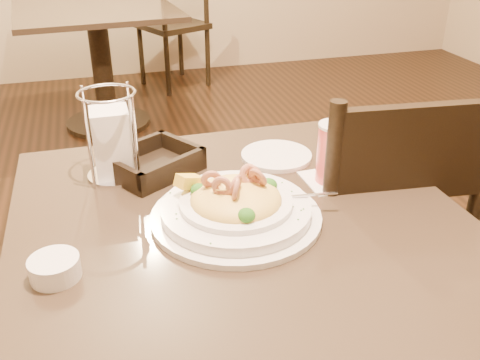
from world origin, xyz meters
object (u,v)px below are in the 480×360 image
object	(u,v)px
background_table	(100,47)
dining_chair_far	(176,20)
pasta_bowl	(236,206)
bread_basket	(153,164)
side_plate	(276,156)
main_table	(243,308)
napkin_caddy	(112,141)
butter_ramekin	(55,268)
dining_chair_near	(373,237)
drink_glass	(334,154)

from	to	relation	value
background_table	dining_chair_far	distance (m)	0.86
pasta_bowl	bread_basket	size ratio (longest dim) A/B	1.52
side_plate	pasta_bowl	bearing A→B (deg)	-124.99
main_table	napkin_caddy	xyz separation A→B (m)	(-0.23, 0.27, 0.31)
dining_chair_far	side_plate	distance (m)	2.84
dining_chair_far	butter_ramekin	distance (m)	3.26
main_table	napkin_caddy	bearing A→B (deg)	130.58
dining_chair_far	bread_basket	size ratio (longest dim) A/B	3.76
side_plate	dining_chair_near	bearing A→B (deg)	-19.18
butter_ramekin	main_table	bearing A→B (deg)	13.66
napkin_caddy	side_plate	size ratio (longest dim) A/B	1.17
main_table	butter_ramekin	xyz separation A→B (m)	(-0.35, -0.09, 0.25)
background_table	bread_basket	distance (m)	2.18
pasta_bowl	drink_glass	size ratio (longest dim) A/B	2.73
napkin_caddy	background_table	bearing A→B (deg)	88.83
background_table	dining_chair_far	size ratio (longest dim) A/B	1.04
drink_glass	napkin_caddy	world-z (taller)	napkin_caddy
dining_chair_far	napkin_caddy	xyz separation A→B (m)	(-0.62, -2.81, 0.31)
background_table	side_plate	world-z (taller)	side_plate
bread_basket	dining_chair_near	bearing A→B (deg)	-9.65
butter_ramekin	dining_chair_near	bearing A→B (deg)	18.36
main_table	drink_glass	distance (m)	0.39
butter_ramekin	napkin_caddy	bearing A→B (deg)	70.23
drink_glass	butter_ramekin	distance (m)	0.62
drink_glass	bread_basket	xyz separation A→B (m)	(-0.38, 0.16, -0.05)
dining_chair_near	dining_chair_far	xyz separation A→B (m)	(-0.02, 2.91, 0.00)
dining_chair_near	bread_basket	xyz separation A→B (m)	(-0.55, 0.09, 0.24)
dining_chair_near	drink_glass	xyz separation A→B (m)	(-0.17, -0.06, 0.29)
main_table	dining_chair_near	distance (m)	0.44
dining_chair_far	drink_glass	size ratio (longest dim) A/B	6.76
pasta_bowl	side_plate	size ratio (longest dim) A/B	2.17
bread_basket	background_table	bearing A→B (deg)	91.10
dining_chair_far	pasta_bowl	distance (m)	3.11
dining_chair_far	drink_glass	world-z (taller)	dining_chair_far
dining_chair_near	pasta_bowl	bearing A→B (deg)	26.43
main_table	pasta_bowl	world-z (taller)	pasta_bowl
dining_chair_far	background_table	bearing A→B (deg)	24.40
drink_glass	pasta_bowl	bearing A→B (deg)	-159.06
background_table	butter_ramekin	size ratio (longest dim) A/B	11.40
bread_basket	napkin_caddy	bearing A→B (deg)	176.26
napkin_caddy	side_plate	xyz separation A→B (m)	(0.39, -0.01, -0.08)
main_table	drink_glass	xyz separation A→B (m)	(0.24, 0.10, 0.30)
dining_chair_far	pasta_bowl	world-z (taller)	dining_chair_far
background_table	dining_chair_near	xyz separation A→B (m)	(0.59, -2.26, 0.00)
background_table	dining_chair_near	world-z (taller)	dining_chair_near
dining_chair_near	drink_glass	bearing A→B (deg)	26.25
background_table	napkin_caddy	distance (m)	2.19
drink_glass	background_table	bearing A→B (deg)	100.30
pasta_bowl	napkin_caddy	world-z (taller)	napkin_caddy
drink_glass	dining_chair_near	bearing A→B (deg)	20.64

